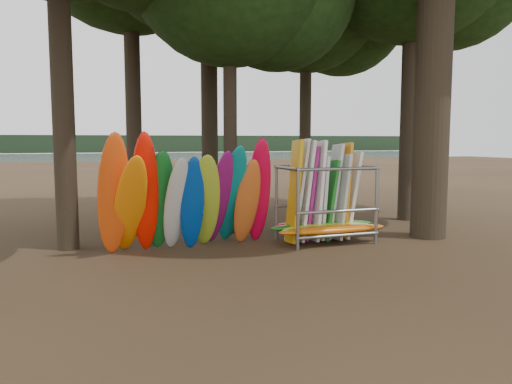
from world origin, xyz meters
name	(u,v)px	position (x,y,z in m)	size (l,w,h in m)	color
ground	(300,252)	(0.00, 0.00, 0.00)	(120.00, 120.00, 0.00)	#47331E
lake	(121,161)	(0.00, 60.00, 0.00)	(160.00, 160.00, 0.00)	gray
far_shore	(104,144)	(0.00, 110.00, 2.00)	(160.00, 4.00, 4.00)	black
kayak_row	(188,199)	(-2.64, 1.15, 1.33)	(4.63, 2.26, 3.15)	#E9480F
storage_rack	(325,206)	(1.18, 1.00, 1.00)	(3.19, 1.54, 2.88)	gray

